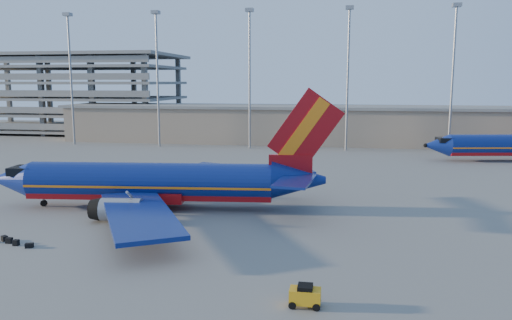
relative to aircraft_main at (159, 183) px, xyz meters
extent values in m
plane|color=slate|center=(5.86, 5.53, -2.84)|extent=(220.00, 220.00, 0.00)
cube|color=gray|center=(15.86, 63.53, 1.16)|extent=(120.00, 15.00, 8.00)
cube|color=slate|center=(15.86, 63.53, 5.36)|extent=(122.00, 16.00, 0.60)
cube|color=slate|center=(-56.14, 79.53, -1.84)|extent=(60.00, 30.00, 0.70)
cube|color=slate|center=(-56.14, 79.53, 2.36)|extent=(60.00, 30.00, 0.70)
cube|color=slate|center=(-56.14, 79.53, 6.56)|extent=(60.00, 30.00, 0.70)
cube|color=slate|center=(-56.14, 79.53, 10.76)|extent=(60.00, 30.00, 0.70)
cube|color=slate|center=(-56.14, 79.53, 14.96)|extent=(60.00, 30.00, 0.70)
cube|color=slate|center=(-56.14, 79.53, 18.16)|extent=(62.00, 32.00, 0.80)
cube|color=slate|center=(-56.14, 92.53, 7.66)|extent=(1.20, 1.20, 21.00)
cylinder|color=gray|center=(-39.14, 51.53, 11.16)|extent=(0.44, 0.44, 28.00)
cube|color=gray|center=(-39.14, 51.53, 25.46)|extent=(1.60, 1.60, 0.70)
cylinder|color=gray|center=(-19.14, 51.53, 11.16)|extent=(0.44, 0.44, 28.00)
cube|color=gray|center=(-19.14, 51.53, 25.46)|extent=(1.60, 1.60, 0.70)
cylinder|color=gray|center=(0.86, 51.53, 11.16)|extent=(0.44, 0.44, 28.00)
cube|color=gray|center=(0.86, 51.53, 25.46)|extent=(1.60, 1.60, 0.70)
cylinder|color=gray|center=(20.86, 51.53, 11.16)|extent=(0.44, 0.44, 28.00)
cube|color=gray|center=(20.86, 51.53, 25.46)|extent=(1.60, 1.60, 0.70)
cylinder|color=gray|center=(40.86, 51.53, 11.16)|extent=(0.44, 0.44, 28.00)
cube|color=gray|center=(40.86, 51.53, 25.46)|extent=(1.60, 1.60, 0.70)
cylinder|color=navy|center=(-0.94, -0.10, 0.18)|extent=(27.09, 6.83, 4.13)
cube|color=#A70D12|center=(-0.94, -0.10, -0.88)|extent=(27.01, 6.05, 1.45)
cube|color=orange|center=(-0.94, -0.10, -0.10)|extent=(27.10, 6.88, 0.25)
cone|color=navy|center=(-16.61, -1.69, 0.18)|extent=(5.09, 4.59, 4.13)
cube|color=black|center=(-15.16, -1.55, 1.24)|extent=(2.96, 3.16, 0.89)
cone|color=navy|center=(15.29, 1.56, 0.57)|extent=(6.20, 4.70, 4.13)
cube|color=#A70D12|center=(14.40, 1.47, 2.08)|extent=(4.73, 1.09, 2.46)
cube|color=#A70D12|center=(15.96, 1.63, 5.99)|extent=(8.19, 1.19, 8.91)
cube|color=orange|center=(15.74, 1.60, 5.99)|extent=(5.48, 1.02, 6.99)
cube|color=navy|center=(14.46, 5.29, 1.18)|extent=(5.38, 7.83, 0.25)
cube|color=navy|center=(15.23, -2.26, 1.18)|extent=(4.10, 7.47, 0.25)
cube|color=navy|center=(-0.27, 9.86, -0.83)|extent=(10.71, 18.19, 0.39)
cube|color=navy|center=(1.73, -9.71, -0.83)|extent=(13.46, 17.80, 0.39)
cube|color=#A70D12|center=(-0.38, -0.04, -1.33)|extent=(7.11, 5.01, 1.12)
cylinder|color=gray|center=(-2.86, 5.55, -1.55)|extent=(4.24, 2.74, 2.35)
cylinder|color=gray|center=(-1.68, -6.01, -1.55)|extent=(4.24, 2.74, 2.35)
cylinder|color=gray|center=(-13.16, -1.34, -2.22)|extent=(0.29, 0.29, 1.23)
cylinder|color=black|center=(-13.16, -1.34, -2.48)|extent=(0.74, 0.35, 0.72)
cylinder|color=black|center=(0.44, 2.96, -2.37)|extent=(1.00, 0.71, 0.94)
cylinder|color=black|center=(1.03, -2.82, -2.37)|extent=(1.00, 0.71, 0.94)
cone|color=navy|center=(36.49, 40.02, -0.04)|extent=(4.98, 4.57, 3.84)
cube|color=black|center=(37.81, 40.27, 0.95)|extent=(2.94, 3.10, 0.83)
cube|color=orange|center=(17.67, -21.92, -2.15)|extent=(1.95, 1.13, 0.92)
cube|color=black|center=(17.67, -21.92, -1.59)|extent=(0.93, 1.02, 0.32)
cylinder|color=black|center=(16.94, -21.41, -2.60)|extent=(0.48, 0.17, 0.48)
cylinder|color=black|center=(16.93, -22.42, -2.60)|extent=(0.48, 0.17, 0.48)
cylinder|color=black|center=(18.42, -21.43, -2.60)|extent=(0.48, 0.17, 0.48)
cylinder|color=black|center=(18.40, -22.44, -2.60)|extent=(0.48, 0.17, 0.48)
cube|color=black|center=(-9.38, -13.29, -2.61)|extent=(0.74, 0.68, 0.45)
cube|color=black|center=(-7.57, -14.27, -2.59)|extent=(0.46, 0.41, 0.50)
cube|color=black|center=(-6.10, -14.60, -2.64)|extent=(0.75, 0.60, 0.39)
cube|color=black|center=(-8.55, -13.81, -2.59)|extent=(0.54, 0.39, 0.49)
camera|label=1|loc=(19.53, -51.32, 11.01)|focal=35.00mm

